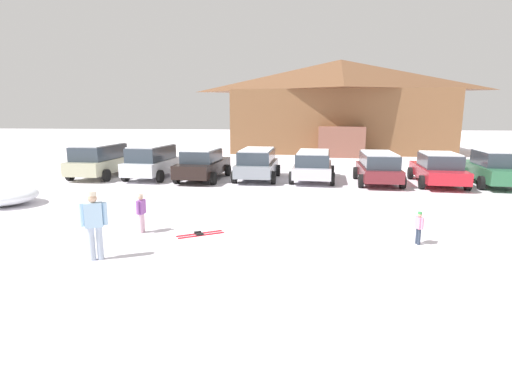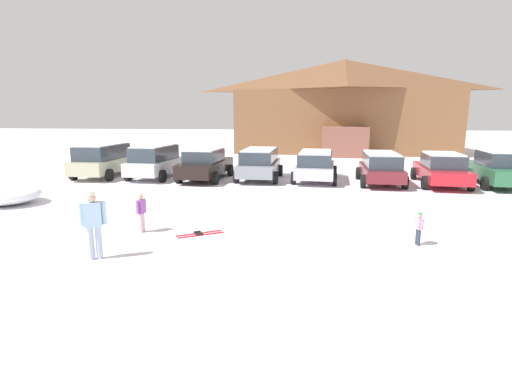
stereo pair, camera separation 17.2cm
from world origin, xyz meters
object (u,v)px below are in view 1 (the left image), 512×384
(ski_lodge, at_px, (339,106))
(parked_beige_suv, at_px, (100,160))
(parked_white_suv, at_px, (152,161))
(skier_child_in_pink_snowsuit, at_px, (419,226))
(parked_grey_wagon, at_px, (257,163))
(parked_black_sedan, at_px, (203,164))
(parked_silver_wagon, at_px, (313,164))
(parked_green_coupe, at_px, (494,168))
(pair_of_skis, at_px, (200,234))
(parked_red_sedan, at_px, (438,168))
(skier_child_in_purple_jacket, at_px, (141,211))
(parked_maroon_van, at_px, (378,167))
(skier_adult_in_blue_parka, at_px, (94,222))

(ski_lodge, distance_m, parked_beige_suv, 22.45)
(parked_white_suv, height_order, skier_child_in_pink_snowsuit, parked_white_suv)
(parked_grey_wagon, xyz_separation_m, skier_child_in_pink_snowsuit, (5.34, -10.19, -0.38))
(parked_black_sedan, bearing_deg, parked_beige_suv, 177.17)
(ski_lodge, distance_m, parked_silver_wagon, 17.39)
(parked_grey_wagon, distance_m, skier_child_in_pink_snowsuit, 11.50)
(parked_beige_suv, bearing_deg, skier_child_in_pink_snowsuit, -35.93)
(parked_green_coupe, distance_m, pair_of_skis, 15.48)
(parked_red_sedan, relative_size, pair_of_skis, 3.66)
(skier_child_in_purple_jacket, distance_m, pair_of_skis, 1.85)
(parked_black_sedan, height_order, skier_child_in_purple_jacket, parked_black_sedan)
(parked_beige_suv, height_order, parked_silver_wagon, parked_beige_suv)
(parked_grey_wagon, xyz_separation_m, parked_silver_wagon, (2.92, -0.02, -0.04))
(parked_green_coupe, distance_m, skier_child_in_pink_snowsuit, 11.49)
(parked_maroon_van, height_order, pair_of_skis, parked_maroon_van)
(ski_lodge, xyz_separation_m, skier_child_in_purple_jacket, (-8.25, -26.71, -3.48))
(ski_lodge, height_order, parked_beige_suv, ski_lodge)
(parked_green_coupe, distance_m, skier_adult_in_blue_parka, 18.38)
(parked_beige_suv, distance_m, skier_child_in_pink_snowsuit, 17.24)
(parked_black_sedan, bearing_deg, parked_grey_wagon, 7.19)
(pair_of_skis, bearing_deg, parked_white_suv, 116.88)
(parked_grey_wagon, xyz_separation_m, skier_adult_in_blue_parka, (-2.66, -12.16, 0.06))
(parked_black_sedan, distance_m, pair_of_skis, 9.86)
(parked_silver_wagon, distance_m, skier_child_in_purple_jacket, 11.23)
(skier_adult_in_blue_parka, bearing_deg, parked_green_coupe, 39.18)
(parked_grey_wagon, distance_m, skier_adult_in_blue_parka, 12.45)
(skier_child_in_purple_jacket, bearing_deg, parked_green_coupe, 33.73)
(parked_white_suv, bearing_deg, pair_of_skis, -63.12)
(parked_maroon_van, height_order, skier_adult_in_blue_parka, skier_adult_in_blue_parka)
(parked_beige_suv, distance_m, parked_black_sedan, 5.80)
(parked_white_suv, relative_size, pair_of_skis, 3.19)
(parked_maroon_van, bearing_deg, skier_adult_in_blue_parka, -127.25)
(parked_grey_wagon, bearing_deg, parked_white_suv, -178.50)
(skier_child_in_purple_jacket, height_order, pair_of_skis, skier_child_in_purple_jacket)
(parked_beige_suv, xyz_separation_m, parked_white_suv, (2.97, -0.08, -0.02))
(parked_black_sedan, distance_m, parked_grey_wagon, 2.85)
(ski_lodge, bearing_deg, skier_adult_in_blue_parka, -106.35)
(ski_lodge, xyz_separation_m, parked_beige_suv, (-14.45, -16.88, -3.17))
(parked_maroon_van, height_order, skier_child_in_pink_snowsuit, parked_maroon_van)
(parked_silver_wagon, bearing_deg, skier_adult_in_blue_parka, -114.71)
(parked_grey_wagon, height_order, pair_of_skis, parked_grey_wagon)
(parked_beige_suv, relative_size, skier_adult_in_blue_parka, 2.67)
(parked_black_sedan, height_order, parked_silver_wagon, parked_black_sedan)
(parked_white_suv, xyz_separation_m, skier_adult_in_blue_parka, (2.99, -12.01, -0.00))
(parked_red_sedan, distance_m, skier_child_in_purple_jacket, 14.67)
(parked_black_sedan, distance_m, parked_silver_wagon, 5.76)
(parked_beige_suv, relative_size, parked_grey_wagon, 1.05)
(parked_beige_suv, height_order, parked_white_suv, parked_beige_suv)
(parked_grey_wagon, relative_size, pair_of_skis, 3.21)
(parked_green_coupe, bearing_deg, parked_maroon_van, -179.11)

